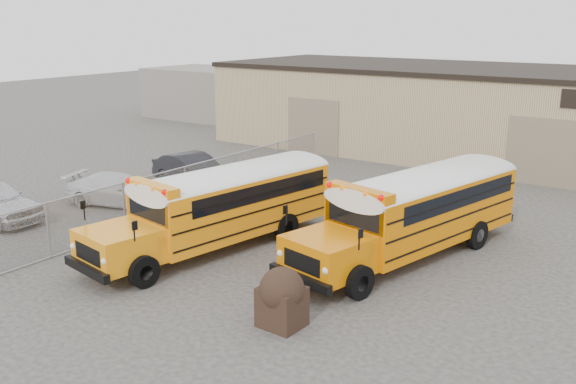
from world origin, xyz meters
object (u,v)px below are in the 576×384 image
Objects in this scene: car_white at (119,190)px; car_dark at (193,171)px; school_bus_left at (333,173)px; tarp_bundle at (282,297)px; school_bus_right at (507,178)px.

car_white is 3.81m from car_dark.
tarp_bundle is (3.95, -8.85, -0.75)m from school_bus_left.
school_bus_left is 0.98× the size of school_bus_right.
car_dark is (-6.93, -0.31, -0.79)m from school_bus_left.
tarp_bundle is 12.32m from car_white.
school_bus_right is 2.22× the size of car_white.
school_bus_right is (5.69, 2.91, 0.03)m from school_bus_left.
tarp_bundle is at bearing -130.76° from car_white.
school_bus_right reaches higher than car_white.
school_bus_left is 6.98m from car_dark.
school_bus_right reaches higher than car_dark.
tarp_bundle is at bearing -117.10° from car_dark.
school_bus_right is at bearing -79.91° from car_white.
school_bus_left reaches higher than tarp_bundle.
car_dark reaches higher than car_white.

